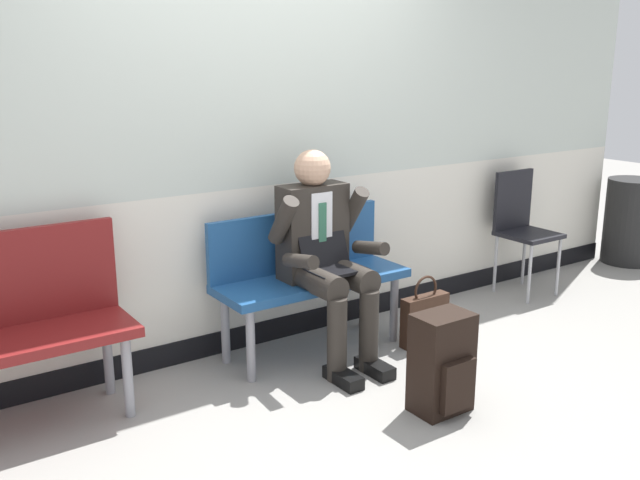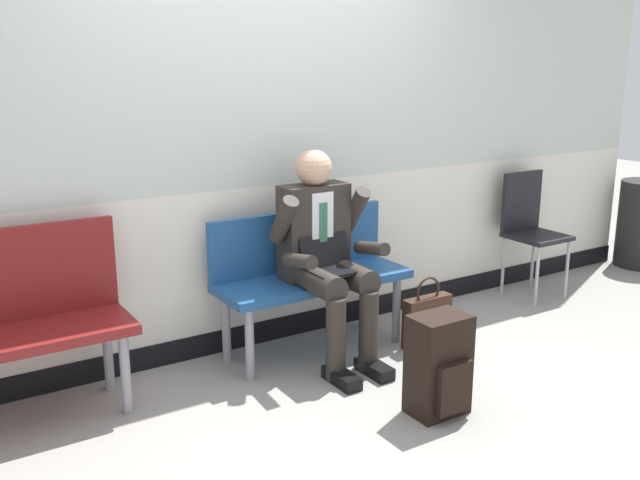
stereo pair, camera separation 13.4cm
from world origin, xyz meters
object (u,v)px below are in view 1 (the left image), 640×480
at_px(bench_with_person, 306,269).
at_px(backpack, 443,364).
at_px(trash_bin, 631,221).
at_px(handbag, 424,318).
at_px(person_seated, 325,252).
at_px(folding_chair, 521,221).

xyz_separation_m(bench_with_person, backpack, (0.12, -1.05, -0.25)).
height_order(bench_with_person, trash_bin, bench_with_person).
bearing_deg(trash_bin, handbag, -172.73).
xyz_separation_m(handbag, trash_bin, (2.68, 0.34, 0.20)).
bearing_deg(handbag, person_seated, 165.13).
relative_size(person_seated, backpack, 2.39).
distance_m(handbag, folding_chair, 1.39).
bearing_deg(person_seated, bench_with_person, 90.00).
bearing_deg(handbag, trash_bin, 7.27).
relative_size(bench_with_person, folding_chair, 1.29).
relative_size(person_seated, trash_bin, 1.68).
xyz_separation_m(person_seated, backpack, (0.12, -0.86, -0.40)).
bearing_deg(handbag, folding_chair, 15.89).
bearing_deg(bench_with_person, trash_bin, -0.29).
relative_size(person_seated, folding_chair, 1.34).
height_order(backpack, handbag, backpack).
height_order(person_seated, trash_bin, person_seated).
distance_m(backpack, handbag, 0.86).
bearing_deg(bench_with_person, handbag, -29.66).
bearing_deg(backpack, handbag, 53.31).
height_order(backpack, folding_chair, folding_chair).
bearing_deg(person_seated, folding_chair, 5.92).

